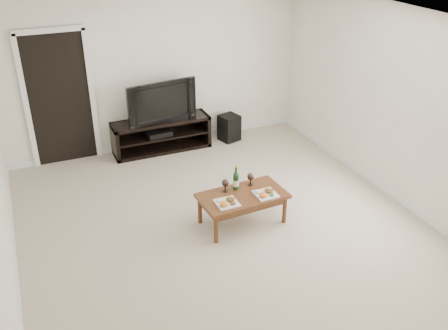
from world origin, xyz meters
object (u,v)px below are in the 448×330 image
at_px(media_console, 162,135).
at_px(television, 159,100).
at_px(subwoofer, 229,128).
at_px(coffee_table, 242,209).

xyz_separation_m(media_console, television, (0.00, 0.00, 0.61)).
height_order(media_console, television, television).
relative_size(television, subwoofer, 2.55).
relative_size(media_console, coffee_table, 1.47).
distance_m(television, subwoofer, 1.37).
height_order(media_console, coffee_table, media_console).
height_order(subwoofer, coffee_table, subwoofer).
bearing_deg(media_console, subwoofer, -3.31).
bearing_deg(subwoofer, coffee_table, -125.21).
relative_size(media_console, television, 1.38).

